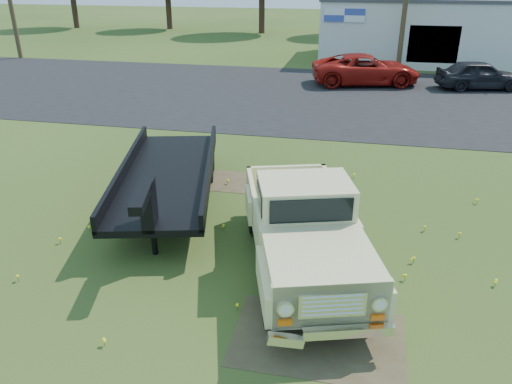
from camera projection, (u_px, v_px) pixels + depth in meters
ground at (266, 245)px, 11.76m from camera, size 140.00×140.00×0.00m
asphalt_lot at (322, 96)px, 25.12m from camera, size 90.00×14.00×0.02m
dirt_patch_a at (318, 339)px, 8.81m from camera, size 3.00×2.00×0.01m
dirt_patch_b at (224, 181)px, 15.25m from camera, size 2.20×1.60×0.01m
commercial_building at (428, 29)px, 33.80m from camera, size 14.20×8.20×4.15m
vintage_pickup_truck at (304, 226)px, 10.42m from camera, size 3.80×6.13×2.08m
flatbed_trailer at (167, 171)px, 13.45m from camera, size 3.99×7.45×1.93m
red_pickup at (366, 70)px, 27.27m from camera, size 6.26×3.92×1.61m
dark_sedan at (479, 75)px, 26.24m from camera, size 4.64×2.60×1.49m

